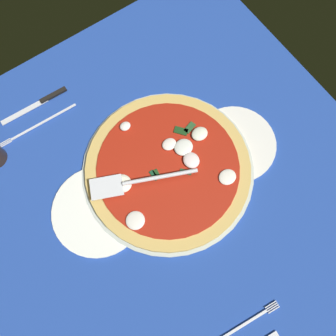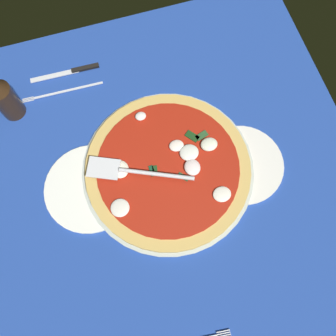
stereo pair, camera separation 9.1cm
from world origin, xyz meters
The scene contains 9 objects.
ground_plane centered at (0.00, 0.00, -0.40)cm, with size 101.65×101.65×0.80cm, color #20409A.
checker_pattern centered at (0.00, 0.00, 0.05)cm, with size 101.65×101.65×0.10cm.
pizza_pan centered at (-2.73, -1.97, 0.67)cm, with size 42.78×42.78×1.14cm, color #B0BAB6.
dinner_plate_left centered at (-20.92, 2.02, 0.60)cm, with size 21.01×21.01×1.00cm, color white.
dinner_plate_right centered at (16.97, -3.08, 0.60)cm, with size 22.51×22.51×1.00cm, color white.
pizza centered at (-2.79, -1.99, 2.09)cm, with size 40.90×40.90×2.98cm.
pizza_server centered at (5.27, -2.62, 4.58)cm, with size 24.82×13.37×1.00cm.
place_setting_near centered at (16.07, -34.32, 0.46)cm, with size 22.12×12.92×1.40cm.
beer_bottle centered at (31.30, -29.72, 8.25)cm, with size 6.02×6.02×21.84cm.
Camera 2 is at (5.77, 25.90, 88.31)cm, focal length 39.52 mm.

